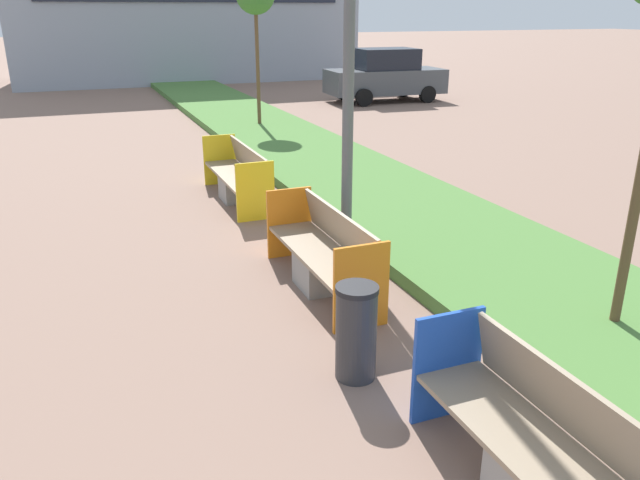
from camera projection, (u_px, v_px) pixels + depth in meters
The scene contains 6 objects.
planter_grass_strip at pixel (341, 174), 12.37m from camera, with size 2.80×120.00×0.18m.
bench_blue_frame at pixel (550, 466), 4.03m from camera, with size 0.65×2.36×0.94m.
bench_orange_frame at pixel (324, 258), 7.42m from camera, with size 0.65×2.29×0.94m.
bench_yellow_frame at pixel (238, 179), 10.86m from camera, with size 0.65×2.45×0.94m.
litter_bin at pixel (356, 332), 5.55m from camera, with size 0.38×0.38×0.90m.
parked_car_distant at pixel (385, 76), 22.51m from camera, with size 4.31×2.03×1.86m.
Camera 1 is at (-1.66, 0.96, 3.15)m, focal length 35.00 mm.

